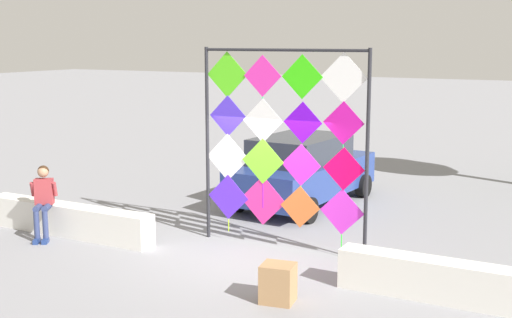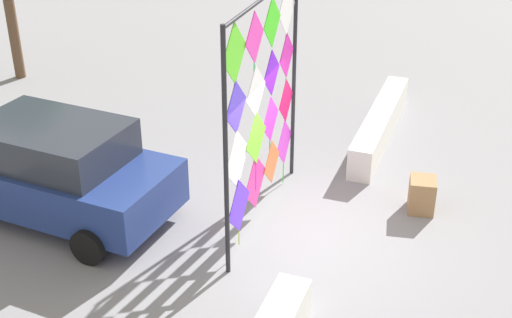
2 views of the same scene
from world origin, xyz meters
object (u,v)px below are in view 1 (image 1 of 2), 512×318
Objects in this scene: seated_vendor at (43,197)px; cardboard_box_large at (278,283)px; kite_display_rack at (281,138)px; parked_car at (303,170)px.

cardboard_box_large is at bearing -8.10° from seated_vendor.
seated_vendor reaches higher than cardboard_box_large.
kite_display_rack reaches higher than cardboard_box_large.
cardboard_box_large is at bearing -64.80° from kite_display_rack.
cardboard_box_large is (2.25, -5.92, -0.56)m from parked_car.
kite_display_rack reaches higher than parked_car.
seated_vendor is 6.14m from parked_car.
seated_vendor is at bearing 171.90° from cardboard_box_large.
seated_vendor is at bearing -159.31° from kite_display_rack.
kite_display_rack is 0.85× the size of parked_car.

